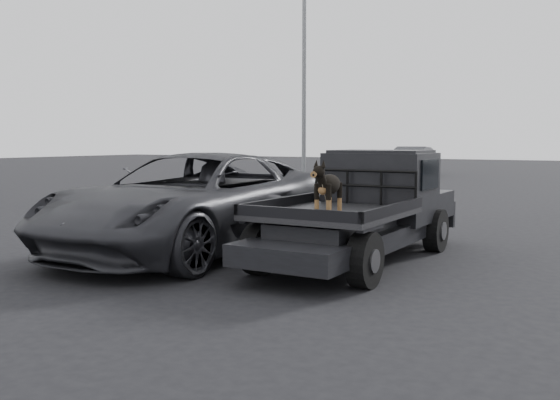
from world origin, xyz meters
The scene contains 7 objects.
ground centered at (0.00, 0.00, 0.00)m, with size 120.00×120.00×0.00m, color black.
flatbed_ute centered at (-0.30, 2.14, 0.46)m, with size 2.00×5.40×0.92m, color black, non-canonical shape.
ute_cab centered at (-0.30, 3.09, 1.36)m, with size 1.72×1.30×0.88m, color black, non-canonical shape.
headache_rack centered at (-0.30, 2.34, 1.20)m, with size 1.80×0.08×0.55m, color black, non-canonical shape.
dog centered at (-0.14, 0.68, 1.29)m, with size 0.32×0.60×0.74m, color black, non-canonical shape.
parked_suv centered at (-3.17, 1.50, 0.87)m, with size 2.90×6.29×1.75m, color #2D2D32.
distant_car_a centered at (-7.95, 27.22, 0.82)m, with size 1.73×4.96×1.63m, color #515257.
Camera 1 is at (3.71, -7.17, 1.96)m, focal length 40.00 mm.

